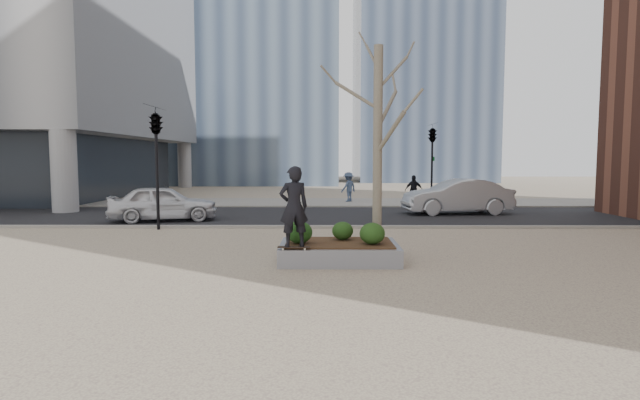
{
  "coord_description": "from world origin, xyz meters",
  "views": [
    {
      "loc": [
        0.61,
        -12.62,
        2.62
      ],
      "look_at": [
        0.5,
        2.0,
        1.4
      ],
      "focal_mm": 28.0,
      "sensor_mm": 36.0,
      "label": 1
    }
  ],
  "objects_px": {
    "skateboard": "(294,248)",
    "police_car": "(164,203)",
    "planter": "(339,252)",
    "skateboarder": "(294,207)"
  },
  "relations": [
    {
      "from": "planter",
      "to": "skateboard",
      "type": "height_order",
      "value": "skateboard"
    },
    {
      "from": "skateboard",
      "to": "skateboarder",
      "type": "bearing_deg",
      "value": 0.0
    },
    {
      "from": "planter",
      "to": "police_car",
      "type": "xyz_separation_m",
      "value": [
        -7.08,
        8.03,
        0.54
      ]
    },
    {
      "from": "skateboarder",
      "to": "police_car",
      "type": "relative_size",
      "value": 0.44
    },
    {
      "from": "skateboard",
      "to": "police_car",
      "type": "distance_m",
      "value": 10.74
    },
    {
      "from": "skateboard",
      "to": "police_car",
      "type": "relative_size",
      "value": 0.18
    },
    {
      "from": "skateboard",
      "to": "police_car",
      "type": "height_order",
      "value": "police_car"
    },
    {
      "from": "skateboard",
      "to": "police_car",
      "type": "xyz_separation_m",
      "value": [
        -5.98,
        8.91,
        0.28
      ]
    },
    {
      "from": "planter",
      "to": "skateboard",
      "type": "distance_m",
      "value": 1.43
    },
    {
      "from": "planter",
      "to": "skateboarder",
      "type": "relative_size",
      "value": 1.57
    }
  ]
}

